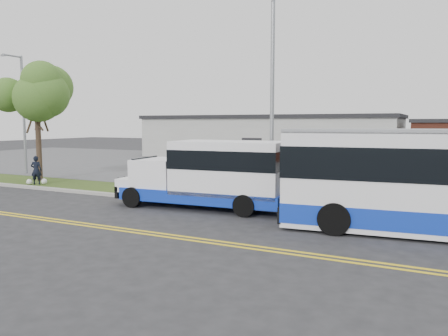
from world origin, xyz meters
The scene contains 16 objects.
ground centered at (0.00, 0.00, 0.00)m, with size 140.00×140.00×0.00m, color #28282B.
lane_line_north centered at (0.00, -3.85, 0.01)m, with size 70.00×0.12×0.01m, color yellow.
lane_line_south centered at (0.00, -4.15, 0.01)m, with size 70.00×0.12×0.01m, color yellow.
curb centered at (0.00, 1.10, 0.07)m, with size 80.00×0.30×0.15m, color #9E9B93.
verge centered at (0.00, 2.90, 0.05)m, with size 80.00×3.30×0.10m, color #2F4316.
parking_lot centered at (0.00, 17.00, 0.05)m, with size 80.00×25.00×0.10m, color #4C4C4F.
commercial_building centered at (-6.00, 27.00, 2.18)m, with size 25.40×10.40×4.35m.
tree_west centered at (-12.00, 3.20, 5.12)m, with size 4.40×4.40×6.91m.
streetlight_near centered at (3.00, 2.73, 5.23)m, with size 0.35×1.53×9.50m.
streetlight_far centered at (-16.00, 5.42, 4.48)m, with size 0.35×1.53×8.00m.
shuttle_bus centered at (1.23, 0.65, 1.51)m, with size 7.54×2.94×2.83m.
pedestrian centered at (-10.76, 1.90, 0.91)m, with size 0.59×0.39×1.63m, color black.
parked_car_a centered at (-4.13, 9.47, 0.87)m, with size 1.62×4.64×1.53m, color silver.
parked_car_b centered at (-7.77, 14.47, 0.76)m, with size 1.86×4.58×1.33m, color silver.
grocery_bag_left centered at (-11.06, 1.65, 0.26)m, with size 0.32×0.32×0.32m, color white.
grocery_bag_right centered at (-10.46, 2.15, 0.26)m, with size 0.32×0.32×0.32m, color white.
Camera 1 is at (9.65, -15.35, 3.57)m, focal length 35.00 mm.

